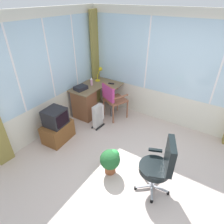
# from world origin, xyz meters

# --- Properties ---
(ground) EXTENTS (4.89, 5.60, 0.06)m
(ground) POSITION_xyz_m (0.00, 0.00, -0.03)
(ground) COLOR beige
(north_window_panel) EXTENTS (3.89, 0.07, 2.58)m
(north_window_panel) POSITION_xyz_m (0.00, 2.33, 1.29)
(north_window_panel) COLOR silver
(north_window_panel) RESTS_ON ground
(east_window_panel) EXTENTS (0.07, 4.60, 2.58)m
(east_window_panel) POSITION_xyz_m (1.98, -0.00, 1.29)
(east_window_panel) COLOR silver
(east_window_panel) RESTS_ON ground
(curtain_corner) EXTENTS (0.29, 0.08, 2.48)m
(curtain_corner) POSITION_xyz_m (1.85, 2.20, 1.24)
(curtain_corner) COLOR olive
(curtain_corner) RESTS_ON ground
(desk) EXTENTS (1.19, 0.93, 0.77)m
(desk) POSITION_xyz_m (1.02, 1.96, 0.42)
(desk) COLOR #7B6244
(desk) RESTS_ON ground
(desk_lamp) EXTENTS (0.23, 0.20, 0.37)m
(desk_lamp) POSITION_xyz_m (1.73, 1.97, 1.01)
(desk_lamp) COLOR yellow
(desk_lamp) RESTS_ON desk
(tv_remote) EXTENTS (0.08, 0.16, 0.02)m
(tv_remote) POSITION_xyz_m (1.68, 1.59, 0.78)
(tv_remote) COLOR black
(tv_remote) RESTS_ON desk
(spray_bottle) EXTENTS (0.06, 0.06, 0.22)m
(spray_bottle) POSITION_xyz_m (1.34, 1.98, 0.88)
(spray_bottle) COLOR pink
(spray_bottle) RESTS_ON desk
(paper_tray) EXTENTS (0.33, 0.27, 0.09)m
(paper_tray) POSITION_xyz_m (0.98, 2.04, 0.82)
(paper_tray) COLOR black
(paper_tray) RESTS_ON desk
(wooden_armchair) EXTENTS (0.63, 0.63, 0.96)m
(wooden_armchair) POSITION_xyz_m (1.31, 1.34, 0.62)
(wooden_armchair) COLOR brown
(wooden_armchair) RESTS_ON ground
(office_chair) EXTENTS (0.63, 0.56, 1.01)m
(office_chair) POSITION_xyz_m (-0.07, -0.45, 0.57)
(office_chair) COLOR #B7B7BF
(office_chair) RESTS_ON ground
(tv_on_stand) EXTENTS (0.67, 0.49, 0.77)m
(tv_on_stand) POSITION_xyz_m (-0.06, 1.87, 0.34)
(tv_on_stand) COLOR brown
(tv_on_stand) RESTS_ON ground
(space_heater) EXTENTS (0.35, 0.19, 0.60)m
(space_heater) POSITION_xyz_m (0.83, 1.41, 0.30)
(space_heater) COLOR silver
(space_heater) RESTS_ON ground
(potted_plant) EXTENTS (0.36, 0.36, 0.48)m
(potted_plant) POSITION_xyz_m (-0.19, 0.39, 0.29)
(potted_plant) COLOR brown
(potted_plant) RESTS_ON ground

